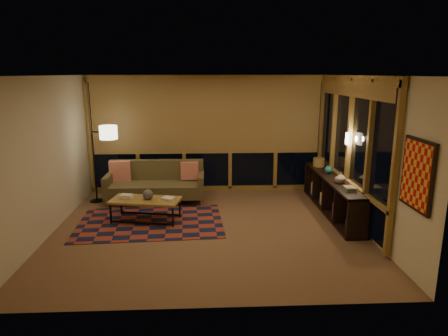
{
  "coord_description": "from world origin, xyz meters",
  "views": [
    {
      "loc": [
        -0.04,
        -6.76,
        2.74
      ],
      "look_at": [
        0.3,
        0.49,
        1.01
      ],
      "focal_mm": 32.0,
      "sensor_mm": 36.0,
      "label": 1
    }
  ],
  "objects_px": {
    "coffee_table": "(146,210)",
    "floor_lamp": "(94,164)",
    "sofa": "(155,183)",
    "bookshelf": "(332,195)"
  },
  "relations": [
    {
      "from": "coffee_table",
      "to": "floor_lamp",
      "type": "distance_m",
      "value": 1.89
    },
    {
      "from": "coffee_table",
      "to": "floor_lamp",
      "type": "bearing_deg",
      "value": 145.63
    },
    {
      "from": "sofa",
      "to": "bookshelf",
      "type": "relative_size",
      "value": 0.72
    },
    {
      "from": "coffee_table",
      "to": "bookshelf",
      "type": "xyz_separation_m",
      "value": [
        3.67,
        0.33,
        0.15
      ]
    },
    {
      "from": "bookshelf",
      "to": "sofa",
      "type": "bearing_deg",
      "value": 166.97
    },
    {
      "from": "sofa",
      "to": "floor_lamp",
      "type": "xyz_separation_m",
      "value": [
        -1.3,
        0.1,
        0.42
      ]
    },
    {
      "from": "bookshelf",
      "to": "coffee_table",
      "type": "bearing_deg",
      "value": -174.91
    },
    {
      "from": "sofa",
      "to": "coffee_table",
      "type": "bearing_deg",
      "value": -91.95
    },
    {
      "from": "sofa",
      "to": "coffee_table",
      "type": "relative_size",
      "value": 1.61
    },
    {
      "from": "floor_lamp",
      "to": "bookshelf",
      "type": "xyz_separation_m",
      "value": [
        4.92,
        -0.94,
        -0.48
      ]
    }
  ]
}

